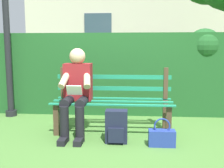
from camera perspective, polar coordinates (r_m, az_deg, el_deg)
name	(u,v)px	position (r m, az deg, el deg)	size (l,w,h in m)	color
ground	(113,132)	(3.73, 0.12, -10.62)	(60.00, 60.00, 0.00)	#477533
park_bench	(113,101)	(3.69, 0.20, -3.81)	(1.68, 0.51, 0.91)	#4C3828
person_seated	(76,89)	(3.55, -7.88, -1.14)	(0.44, 0.73, 1.19)	maroon
hedge_backdrop	(109,72)	(4.82, -0.66, 2.76)	(5.71, 0.73, 1.54)	#1E5123
backpack	(116,127)	(3.30, 0.99, -9.43)	(0.28, 0.25, 0.41)	#191E33
handbag	(162,137)	(3.25, 10.98, -11.47)	(0.32, 0.14, 0.35)	navy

